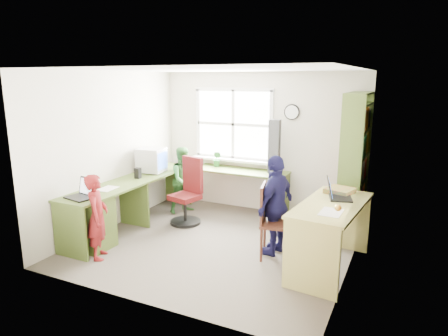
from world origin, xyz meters
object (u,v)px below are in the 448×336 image
at_px(right_desk, 331,222).
at_px(swivel_chair, 188,195).
at_px(person_green, 185,180).
at_px(wooden_chair, 272,218).
at_px(laptop_right, 336,194).
at_px(laptop_left, 83,193).
at_px(person_red, 97,217).
at_px(cd_tower, 274,146).
at_px(l_desk, 128,206).
at_px(bookshelf, 354,169).
at_px(potted_plant, 217,159).
at_px(person_navy, 276,205).
at_px(crt_monitor, 152,160).

distance_m(right_desk, swivel_chair, 2.47).
bearing_deg(swivel_chair, person_green, 140.38).
xyz_separation_m(wooden_chair, person_green, (-1.95, 1.07, 0.05)).
xyz_separation_m(wooden_chair, laptop_right, (0.75, 0.23, 0.37)).
height_order(wooden_chair, laptop_left, laptop_left).
relative_size(swivel_chair, person_red, 0.95).
xyz_separation_m(cd_tower, person_green, (-1.44, -0.49, -0.62)).
bearing_deg(l_desk, person_green, 81.79).
bearing_deg(bookshelf, swivel_chair, -166.27).
xyz_separation_m(right_desk, wooden_chair, (-0.75, 0.02, -0.08)).
bearing_deg(potted_plant, swivel_chair, -94.54).
relative_size(wooden_chair, person_red, 0.87).
bearing_deg(person_navy, crt_monitor, -91.85).
height_order(bookshelf, wooden_chair, bookshelf).
distance_m(cd_tower, person_red, 3.02).
height_order(potted_plant, person_red, person_red).
relative_size(person_red, person_green, 0.97).
bearing_deg(person_red, bookshelf, -82.43).
xyz_separation_m(right_desk, laptop_right, (-0.00, 0.24, 0.29)).
relative_size(laptop_left, cd_tower, 0.47).
bearing_deg(l_desk, person_navy, 9.63).
distance_m(laptop_right, person_navy, 0.78).
relative_size(l_desk, potted_plant, 10.51).
xyz_separation_m(right_desk, swivel_chair, (-2.38, 0.66, -0.15)).
height_order(swivel_chair, wooden_chair, swivel_chair).
distance_m(bookshelf, crt_monitor, 3.22).
bearing_deg(l_desk, potted_plant, 71.96).
distance_m(laptop_left, laptop_right, 3.27).
distance_m(bookshelf, person_green, 2.81).
relative_size(wooden_chair, laptop_right, 2.28).
height_order(l_desk, person_red, person_red).
height_order(right_desk, potted_plant, potted_plant).
bearing_deg(right_desk, person_green, 163.80).
distance_m(right_desk, wooden_chair, 0.76).
height_order(laptop_right, potted_plant, laptop_right).
height_order(right_desk, wooden_chair, wooden_chair).
bearing_deg(swivel_chair, person_navy, -3.79).
xyz_separation_m(swivel_chair, wooden_chair, (1.63, -0.65, 0.07)).
relative_size(right_desk, wooden_chair, 1.55).
distance_m(swivel_chair, wooden_chair, 1.75).
height_order(wooden_chair, potted_plant, potted_plant).
distance_m(person_red, person_green, 2.06).
distance_m(crt_monitor, person_green, 0.67).
bearing_deg(laptop_left, potted_plant, 83.45).
xyz_separation_m(potted_plant, person_green, (-0.39, -0.48, -0.32)).
relative_size(bookshelf, person_green, 1.83).
bearing_deg(person_navy, right_desk, 90.00).
relative_size(right_desk, laptop_left, 3.67).
distance_m(right_desk, cd_tower, 2.10).
relative_size(bookshelf, swivel_chair, 1.98).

